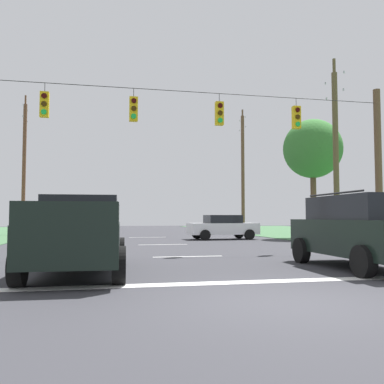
{
  "coord_description": "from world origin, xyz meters",
  "views": [
    {
      "loc": [
        -2.9,
        -6.61,
        1.41
      ],
      "look_at": [
        0.82,
        11.42,
        2.49
      ],
      "focal_mm": 39.47,
      "sensor_mm": 36.0,
      "label": 1
    }
  ],
  "objects_px": {
    "pickup_truck": "(79,234)",
    "utility_pole_far_left": "(24,165)",
    "overhead_signal_span": "(181,153)",
    "distant_car_crossing_white": "(223,227)",
    "tree_roadside_right": "(313,149)",
    "utility_pole_mid_right": "(336,152)",
    "suv_black": "(361,230)",
    "utility_pole_far_right": "(243,171)"
  },
  "relations": [
    {
      "from": "pickup_truck",
      "to": "overhead_signal_span",
      "type": "bearing_deg",
      "value": 56.37
    },
    {
      "from": "suv_black",
      "to": "utility_pole_far_right",
      "type": "xyz_separation_m",
      "value": [
        5.32,
        25.85,
        4.51
      ]
    },
    {
      "from": "suv_black",
      "to": "tree_roadside_right",
      "type": "distance_m",
      "value": 17.48
    },
    {
      "from": "suv_black",
      "to": "utility_pole_far_right",
      "type": "height_order",
      "value": "utility_pole_far_right"
    },
    {
      "from": "distant_car_crossing_white",
      "to": "utility_pole_far_left",
      "type": "xyz_separation_m",
      "value": [
        -13.54,
        9.42,
        4.71
      ]
    },
    {
      "from": "utility_pole_mid_right",
      "to": "utility_pole_far_right",
      "type": "xyz_separation_m",
      "value": [
        0.11,
        15.85,
        0.68
      ]
    },
    {
      "from": "pickup_truck",
      "to": "tree_roadside_right",
      "type": "bearing_deg",
      "value": 46.22
    },
    {
      "from": "distant_car_crossing_white",
      "to": "utility_pole_mid_right",
      "type": "relative_size",
      "value": 0.44
    },
    {
      "from": "overhead_signal_span",
      "to": "distant_car_crossing_white",
      "type": "relative_size",
      "value": 4.05
    },
    {
      "from": "overhead_signal_span",
      "to": "utility_pole_far_right",
      "type": "xyz_separation_m",
      "value": [
        9.28,
        19.96,
        1.64
      ]
    },
    {
      "from": "pickup_truck",
      "to": "utility_pole_far_right",
      "type": "height_order",
      "value": "utility_pole_far_right"
    },
    {
      "from": "overhead_signal_span",
      "to": "distant_car_crossing_white",
      "type": "height_order",
      "value": "overhead_signal_span"
    },
    {
      "from": "distant_car_crossing_white",
      "to": "utility_pole_mid_right",
      "type": "height_order",
      "value": "utility_pole_mid_right"
    },
    {
      "from": "overhead_signal_span",
      "to": "utility_pole_far_right",
      "type": "relative_size",
      "value": 1.59
    },
    {
      "from": "pickup_truck",
      "to": "utility_pole_far_left",
      "type": "distance_m",
      "value": 25.12
    },
    {
      "from": "distant_car_crossing_white",
      "to": "utility_pole_far_right",
      "type": "xyz_separation_m",
      "value": [
        4.92,
        10.62,
        4.78
      ]
    },
    {
      "from": "utility_pole_mid_right",
      "to": "tree_roadside_right",
      "type": "relative_size",
      "value": 1.26
    },
    {
      "from": "distant_car_crossing_white",
      "to": "overhead_signal_span",
      "type": "bearing_deg",
      "value": -115.0
    },
    {
      "from": "overhead_signal_span",
      "to": "utility_pole_far_left",
      "type": "bearing_deg",
      "value": 116.09
    },
    {
      "from": "utility_pole_mid_right",
      "to": "utility_pole_far_right",
      "type": "height_order",
      "value": "utility_pole_far_right"
    },
    {
      "from": "pickup_truck",
      "to": "tree_roadside_right",
      "type": "relative_size",
      "value": 0.69
    },
    {
      "from": "utility_pole_far_right",
      "to": "tree_roadside_right",
      "type": "relative_size",
      "value": 1.41
    },
    {
      "from": "pickup_truck",
      "to": "utility_pole_far_left",
      "type": "height_order",
      "value": "utility_pole_far_left"
    },
    {
      "from": "utility_pole_far_left",
      "to": "utility_pole_mid_right",
      "type": "bearing_deg",
      "value": -38.6
    },
    {
      "from": "overhead_signal_span",
      "to": "pickup_truck",
      "type": "bearing_deg",
      "value": -123.63
    },
    {
      "from": "utility_pole_far_left",
      "to": "tree_roadside_right",
      "type": "relative_size",
      "value": 1.4
    },
    {
      "from": "utility_pole_mid_right",
      "to": "utility_pole_far_left",
      "type": "xyz_separation_m",
      "value": [
        -18.35,
        14.65,
        0.61
      ]
    },
    {
      "from": "suv_black",
      "to": "tree_roadside_right",
      "type": "height_order",
      "value": "tree_roadside_right"
    },
    {
      "from": "overhead_signal_span",
      "to": "tree_roadside_right",
      "type": "bearing_deg",
      "value": 41.72
    },
    {
      "from": "overhead_signal_span",
      "to": "utility_pole_far_left",
      "type": "distance_m",
      "value": 20.95
    },
    {
      "from": "utility_pole_mid_right",
      "to": "utility_pole_far_right",
      "type": "distance_m",
      "value": 15.87
    },
    {
      "from": "utility_pole_mid_right",
      "to": "pickup_truck",
      "type": "bearing_deg",
      "value": -143.46
    },
    {
      "from": "utility_pole_far_right",
      "to": "tree_roadside_right",
      "type": "height_order",
      "value": "utility_pole_far_right"
    },
    {
      "from": "suv_black",
      "to": "utility_pole_far_right",
      "type": "bearing_deg",
      "value": 78.38
    },
    {
      "from": "suv_black",
      "to": "utility_pole_far_left",
      "type": "xyz_separation_m",
      "value": [
        -13.15,
        24.64,
        4.43
      ]
    },
    {
      "from": "suv_black",
      "to": "utility_pole_far_right",
      "type": "relative_size",
      "value": 0.43
    },
    {
      "from": "overhead_signal_span",
      "to": "distant_car_crossing_white",
      "type": "bearing_deg",
      "value": 65.0
    },
    {
      "from": "overhead_signal_span",
      "to": "tree_roadside_right",
      "type": "distance_m",
      "value": 14.44
    },
    {
      "from": "suv_black",
      "to": "distant_car_crossing_white",
      "type": "height_order",
      "value": "suv_black"
    },
    {
      "from": "suv_black",
      "to": "distant_car_crossing_white",
      "type": "xyz_separation_m",
      "value": [
        0.4,
        15.23,
        -0.27
      ]
    },
    {
      "from": "distant_car_crossing_white",
      "to": "tree_roadside_right",
      "type": "height_order",
      "value": "tree_roadside_right"
    },
    {
      "from": "distant_car_crossing_white",
      "to": "utility_pole_mid_right",
      "type": "xyz_separation_m",
      "value": [
        4.81,
        -5.23,
        4.1
      ]
    }
  ]
}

